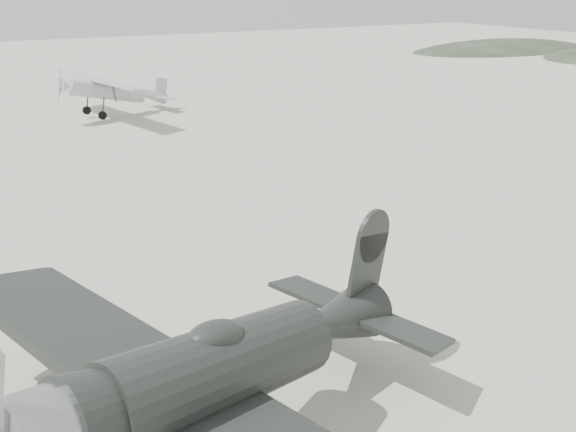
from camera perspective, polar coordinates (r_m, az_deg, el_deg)
name	(u,v)px	position (r m, az deg, el deg)	size (l,w,h in m)	color
ground	(345,288)	(15.61, 5.86, -7.31)	(160.00, 160.00, 0.00)	#A5A292
hill_northeast	(503,49)	(77.49, 21.02, 15.54)	(32.00, 16.00, 5.20)	#293325
lowwing_monoplane	(238,362)	(9.55, -5.11, -14.57)	(8.69, 11.59, 3.80)	black
highwing_monoplane	(112,88)	(36.68, -17.48, 12.32)	(7.24, 10.07, 2.86)	#ADB1B3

